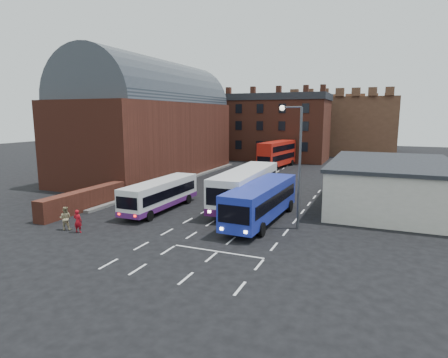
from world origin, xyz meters
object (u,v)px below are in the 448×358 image
at_px(bus_blue, 262,199).
at_px(pedestrian_beige, 65,218).
at_px(bus_white_outbound, 161,193).
at_px(street_lamp, 296,155).
at_px(bus_white_inbound, 246,185).
at_px(pedestrian_red, 78,221).
at_px(bus_red_double, 277,154).

xyz_separation_m(bus_blue, pedestrian_beige, (-12.71, -7.69, -0.93)).
bearing_deg(pedestrian_beige, bus_white_outbound, -136.72).
xyz_separation_m(bus_white_outbound, street_lamp, (12.15, -0.81, 3.93)).
relative_size(bus_white_inbound, pedestrian_beige, 7.23).
bearing_deg(street_lamp, pedestrian_beige, -155.80).
height_order(bus_blue, pedestrian_beige, bus_blue).
bearing_deg(bus_white_outbound, bus_white_inbound, 32.10).
height_order(pedestrian_red, pedestrian_beige, pedestrian_beige).
relative_size(bus_red_double, pedestrian_red, 6.35).
bearing_deg(bus_white_outbound, bus_red_double, 85.19).
bearing_deg(bus_red_double, pedestrian_beige, 88.69).
xyz_separation_m(bus_white_outbound, pedestrian_red, (-2.01, -7.92, -0.72)).
distance_m(bus_white_outbound, bus_blue, 9.38).
relative_size(bus_white_inbound, bus_blue, 1.12).
bearing_deg(bus_white_inbound, bus_white_outbound, 30.20).
bearing_deg(bus_white_outbound, pedestrian_red, -104.14).
xyz_separation_m(bus_red_double, street_lamp, (9.52, -31.42, 3.26)).
xyz_separation_m(bus_white_outbound, bus_red_double, (2.63, 30.60, 0.67)).
height_order(bus_white_outbound, bus_red_double, bus_red_double).
height_order(bus_red_double, pedestrian_red, bus_red_double).
relative_size(bus_white_outbound, bus_red_double, 0.90).
height_order(bus_white_outbound, pedestrian_red, bus_white_outbound).
relative_size(bus_white_outbound, pedestrian_beige, 5.52).
xyz_separation_m(street_lamp, pedestrian_red, (-14.16, -7.11, -4.65)).
bearing_deg(pedestrian_red, street_lamp, -163.65).
relative_size(bus_blue, street_lamp, 1.24).
relative_size(bus_blue, pedestrian_beige, 6.43).
height_order(bus_blue, pedestrian_red, bus_blue).
bearing_deg(street_lamp, bus_white_outbound, 176.16).
height_order(bus_white_inbound, bus_red_double, bus_red_double).
height_order(bus_white_inbound, bus_blue, bus_white_inbound).
bearing_deg(bus_white_inbound, bus_red_double, -83.27).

